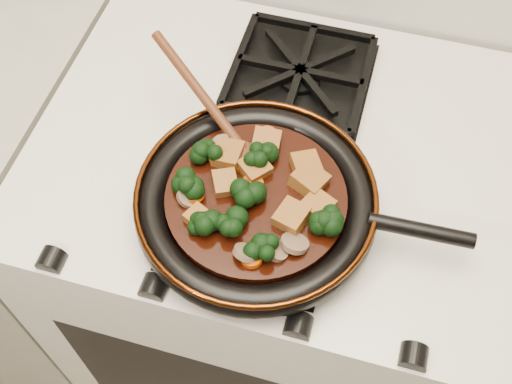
# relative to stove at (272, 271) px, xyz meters

# --- Properties ---
(stove) EXTENTS (0.76, 0.60, 0.90)m
(stove) POSITION_rel_stove_xyz_m (0.00, 0.00, 0.00)
(stove) COLOR silver
(stove) RESTS_ON ground
(burner_grate_front) EXTENTS (0.23, 0.23, 0.03)m
(burner_grate_front) POSITION_rel_stove_xyz_m (0.00, -0.14, 0.46)
(burner_grate_front) COLOR black
(burner_grate_front) RESTS_ON stove
(burner_grate_back) EXTENTS (0.23, 0.23, 0.03)m
(burner_grate_back) POSITION_rel_stove_xyz_m (0.00, 0.14, 0.46)
(burner_grate_back) COLOR black
(burner_grate_back) RESTS_ON stove
(skillet) EXTENTS (0.46, 0.34, 0.05)m
(skillet) POSITION_rel_stove_xyz_m (0.00, -0.14, 0.49)
(skillet) COLOR black
(skillet) RESTS_ON burner_grate_front
(braising_sauce) EXTENTS (0.25, 0.25, 0.02)m
(braising_sauce) POSITION_rel_stove_xyz_m (0.00, -0.14, 0.50)
(braising_sauce) COLOR black
(braising_sauce) RESTS_ON skillet
(tofu_cube_0) EXTENTS (0.06, 0.06, 0.03)m
(tofu_cube_0) POSITION_rel_stove_xyz_m (0.07, -0.10, 0.52)
(tofu_cube_0) COLOR brown
(tofu_cube_0) RESTS_ON braising_sauce
(tofu_cube_1) EXTENTS (0.05, 0.05, 0.02)m
(tofu_cube_1) POSITION_rel_stove_xyz_m (0.09, -0.13, 0.52)
(tofu_cube_1) COLOR brown
(tofu_cube_1) RESTS_ON braising_sauce
(tofu_cube_2) EXTENTS (0.04, 0.04, 0.02)m
(tofu_cube_2) POSITION_rel_stove_xyz_m (-0.06, -0.19, 0.52)
(tofu_cube_2) COLOR brown
(tofu_cube_2) RESTS_ON braising_sauce
(tofu_cube_3) EXTENTS (0.04, 0.05, 0.03)m
(tofu_cube_3) POSITION_rel_stove_xyz_m (-0.01, -0.05, 0.52)
(tofu_cube_3) COLOR brown
(tofu_cube_3) RESTS_ON braising_sauce
(tofu_cube_4) EXTENTS (0.05, 0.05, 0.02)m
(tofu_cube_4) POSITION_rel_stove_xyz_m (0.06, -0.07, 0.52)
(tofu_cube_4) COLOR brown
(tofu_cube_4) RESTS_ON braising_sauce
(tofu_cube_5) EXTENTS (0.05, 0.05, 0.03)m
(tofu_cube_5) POSITION_rel_stove_xyz_m (-0.04, -0.13, 0.52)
(tofu_cube_5) COLOR brown
(tofu_cube_5) RESTS_ON braising_sauce
(tofu_cube_6) EXTENTS (0.04, 0.04, 0.03)m
(tofu_cube_6) POSITION_rel_stove_xyz_m (-0.05, -0.08, 0.52)
(tofu_cube_6) COLOR brown
(tofu_cube_6) RESTS_ON braising_sauce
(tofu_cube_7) EXTENTS (0.05, 0.05, 0.03)m
(tofu_cube_7) POSITION_rel_stove_xyz_m (0.06, -0.16, 0.52)
(tofu_cube_7) COLOR brown
(tofu_cube_7) RESTS_ON braising_sauce
(tofu_cube_8) EXTENTS (0.05, 0.05, 0.03)m
(tofu_cube_8) POSITION_rel_stove_xyz_m (-0.01, -0.10, 0.52)
(tofu_cube_8) COLOR brown
(tofu_cube_8) RESTS_ON braising_sauce
(broccoli_floret_0) EXTENTS (0.07, 0.06, 0.05)m
(broccoli_floret_0) POSITION_rel_stove_xyz_m (-0.05, -0.20, 0.52)
(broccoli_floret_0) COLOR black
(broccoli_floret_0) RESTS_ON braising_sauce
(broccoli_floret_1) EXTENTS (0.08, 0.08, 0.07)m
(broccoli_floret_1) POSITION_rel_stove_xyz_m (-0.01, -0.19, 0.52)
(broccoli_floret_1) COLOR black
(broccoli_floret_1) RESTS_ON braising_sauce
(broccoli_floret_2) EXTENTS (0.06, 0.07, 0.06)m
(broccoli_floret_2) POSITION_rel_stove_xyz_m (-0.08, -0.09, 0.52)
(broccoli_floret_2) COLOR black
(broccoli_floret_2) RESTS_ON braising_sauce
(broccoli_floret_3) EXTENTS (0.08, 0.08, 0.06)m
(broccoli_floret_3) POSITION_rel_stove_xyz_m (0.10, -0.15, 0.52)
(broccoli_floret_3) COLOR black
(broccoli_floret_3) RESTS_ON braising_sauce
(broccoli_floret_4) EXTENTS (0.08, 0.08, 0.07)m
(broccoli_floret_4) POSITION_rel_stove_xyz_m (-0.01, -0.15, 0.52)
(broccoli_floret_4) COLOR black
(broccoli_floret_4) RESTS_ON braising_sauce
(broccoli_floret_5) EXTENTS (0.08, 0.08, 0.07)m
(broccoli_floret_5) POSITION_rel_stove_xyz_m (0.03, -0.21, 0.52)
(broccoli_floret_5) COLOR black
(broccoli_floret_5) RESTS_ON braising_sauce
(broccoli_floret_6) EXTENTS (0.09, 0.08, 0.07)m
(broccoli_floret_6) POSITION_rel_stove_xyz_m (-0.01, -0.08, 0.52)
(broccoli_floret_6) COLOR black
(broccoli_floret_6) RESTS_ON braising_sauce
(broccoli_floret_7) EXTENTS (0.09, 0.08, 0.07)m
(broccoli_floret_7) POSITION_rel_stove_xyz_m (-0.09, -0.15, 0.52)
(broccoli_floret_7) COLOR black
(broccoli_floret_7) RESTS_ON braising_sauce
(carrot_coin_0) EXTENTS (0.03, 0.03, 0.01)m
(carrot_coin_0) POSITION_rel_stove_xyz_m (0.02, -0.23, 0.51)
(carrot_coin_0) COLOR #A73604
(carrot_coin_0) RESTS_ON braising_sauce
(carrot_coin_1) EXTENTS (0.03, 0.03, 0.02)m
(carrot_coin_1) POSITION_rel_stove_xyz_m (-0.08, -0.16, 0.51)
(carrot_coin_1) COLOR #A73604
(carrot_coin_1) RESTS_ON braising_sauce
(carrot_coin_2) EXTENTS (0.03, 0.03, 0.02)m
(carrot_coin_2) POSITION_rel_stove_xyz_m (-0.01, -0.04, 0.51)
(carrot_coin_2) COLOR #A73604
(carrot_coin_2) RESTS_ON braising_sauce
(carrot_coin_3) EXTENTS (0.03, 0.03, 0.01)m
(carrot_coin_3) POSITION_rel_stove_xyz_m (-0.01, -0.12, 0.51)
(carrot_coin_3) COLOR #A73604
(carrot_coin_3) RESTS_ON braising_sauce
(carrot_coin_4) EXTENTS (0.03, 0.03, 0.02)m
(carrot_coin_4) POSITION_rel_stove_xyz_m (-0.04, -0.09, 0.51)
(carrot_coin_4) COLOR #A73604
(carrot_coin_4) RESTS_ON braising_sauce
(mushroom_slice_0) EXTENTS (0.05, 0.05, 0.02)m
(mushroom_slice_0) POSITION_rel_stove_xyz_m (0.07, -0.20, 0.52)
(mushroom_slice_0) COLOR brown
(mushroom_slice_0) RESTS_ON braising_sauce
(mushroom_slice_1) EXTENTS (0.04, 0.04, 0.03)m
(mushroom_slice_1) POSITION_rel_stove_xyz_m (0.01, -0.23, 0.52)
(mushroom_slice_1) COLOR brown
(mushroom_slice_1) RESTS_ON braising_sauce
(mushroom_slice_2) EXTENTS (0.03, 0.03, 0.02)m
(mushroom_slice_2) POSITION_rel_stove_xyz_m (-0.08, -0.16, 0.52)
(mushroom_slice_2) COLOR brown
(mushroom_slice_2) RESTS_ON braising_sauce
(mushroom_slice_3) EXTENTS (0.04, 0.04, 0.02)m
(mushroom_slice_3) POSITION_rel_stove_xyz_m (0.05, -0.21, 0.52)
(mushroom_slice_3) COLOR brown
(mushroom_slice_3) RESTS_ON braising_sauce
(mushroom_slice_4) EXTENTS (0.05, 0.05, 0.03)m
(mushroom_slice_4) POSITION_rel_stove_xyz_m (-0.06, -0.07, 0.52)
(mushroom_slice_4) COLOR brown
(mushroom_slice_4) RESTS_ON braising_sauce
(wooden_spoon) EXTENTS (0.13, 0.11, 0.23)m
(wooden_spoon) POSITION_rel_stove_xyz_m (-0.08, -0.04, 0.53)
(wooden_spoon) COLOR #4E2410
(wooden_spoon) RESTS_ON braising_sauce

